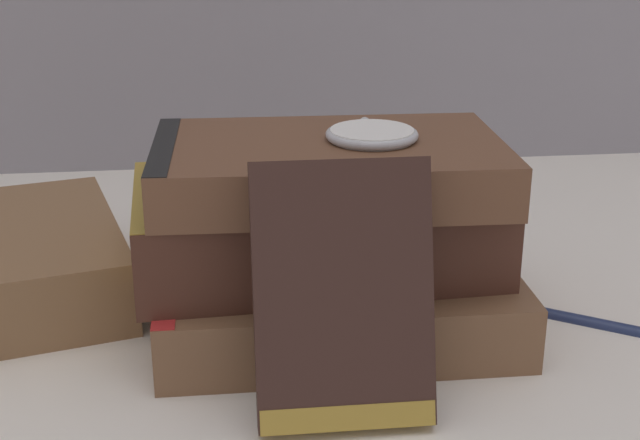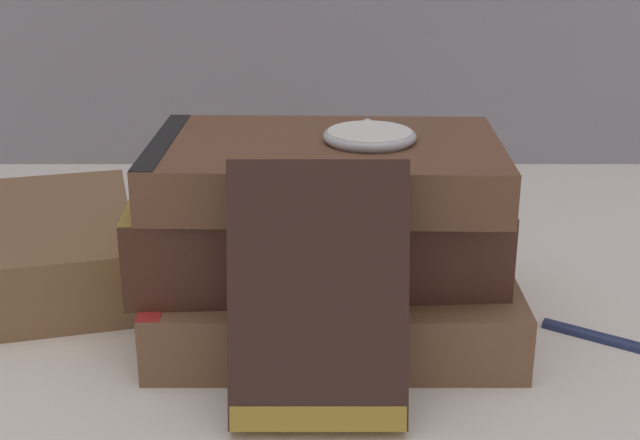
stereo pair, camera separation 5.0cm
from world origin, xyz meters
name	(u,v)px [view 1 (the left image)]	position (x,y,z in m)	size (l,w,h in m)	color
ground_plane	(224,341)	(0.00, 0.00, 0.00)	(3.00, 3.00, 0.00)	silver
book_flat_bottom	(320,298)	(0.06, 0.01, 0.02)	(0.20, 0.14, 0.04)	brown
book_flat_middle	(299,225)	(0.05, 0.02, 0.06)	(0.21, 0.14, 0.05)	#422319
book_flat_top	(312,167)	(0.05, 0.01, 0.10)	(0.19, 0.12, 0.03)	brown
book_leaning_front	(335,305)	(0.05, -0.08, 0.06)	(0.08, 0.05, 0.13)	#331E19
pocket_watch	(365,135)	(0.08, 0.01, 0.12)	(0.05, 0.05, 0.01)	white
reading_glasses	(237,237)	(0.01, 0.15, 0.00)	(0.11, 0.08, 0.00)	#4C3828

